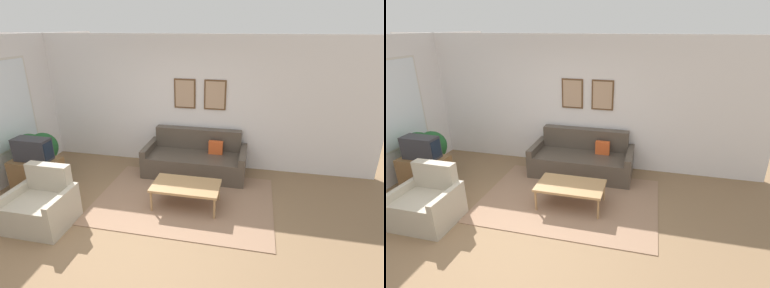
# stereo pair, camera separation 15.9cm
# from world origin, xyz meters

# --- Properties ---
(ground_plane) EXTENTS (16.00, 16.00, 0.00)m
(ground_plane) POSITION_xyz_m (0.00, 0.00, 0.00)
(ground_plane) COLOR #846647
(area_rug) EXTENTS (3.01, 2.09, 0.01)m
(area_rug) POSITION_xyz_m (0.50, 1.19, 0.01)
(area_rug) COLOR #937056
(area_rug) RESTS_ON ground_plane
(wall_back) EXTENTS (8.00, 0.09, 2.70)m
(wall_back) POSITION_xyz_m (0.01, 2.74, 1.35)
(wall_back) COLOR silver
(wall_back) RESTS_ON ground_plane
(couch) EXTENTS (2.02, 0.90, 0.86)m
(couch) POSITION_xyz_m (0.48, 2.27, 0.30)
(couch) COLOR #4C4238
(couch) RESTS_ON ground_plane
(coffee_table) EXTENTS (1.11, 0.63, 0.40)m
(coffee_table) POSITION_xyz_m (0.57, 1.04, 0.37)
(coffee_table) COLOR #A87F51
(coffee_table) RESTS_ON ground_plane
(tv_stand) EXTENTS (0.84, 0.48, 0.62)m
(tv_stand) POSITION_xyz_m (-2.17, 0.97, 0.31)
(tv_stand) COLOR brown
(tv_stand) RESTS_ON ground_plane
(tv) EXTENTS (0.64, 0.28, 0.40)m
(tv) POSITION_xyz_m (-2.17, 0.97, 0.82)
(tv) COLOR #2D2D33
(tv) RESTS_ON tv_stand
(armchair) EXTENTS (0.87, 0.76, 0.88)m
(armchair) POSITION_xyz_m (-1.44, 0.11, 0.30)
(armchair) COLOR #B2A893
(armchair) RESTS_ON ground_plane
(potted_plant_tall) EXTENTS (0.58, 0.58, 0.97)m
(potted_plant_tall) POSITION_xyz_m (-2.50, 1.26, 0.62)
(potted_plant_tall) COLOR slate
(potted_plant_tall) RESTS_ON ground_plane
(potted_plant_by_window) EXTENTS (0.49, 0.49, 0.77)m
(potted_plant_by_window) POSITION_xyz_m (-2.46, 1.60, 0.49)
(potted_plant_by_window) COLOR slate
(potted_plant_by_window) RESTS_ON ground_plane
(potted_plant_small) EXTENTS (0.57, 0.57, 0.90)m
(potted_plant_small) POSITION_xyz_m (-2.43, 1.52, 0.57)
(potted_plant_small) COLOR slate
(potted_plant_small) RESTS_ON ground_plane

